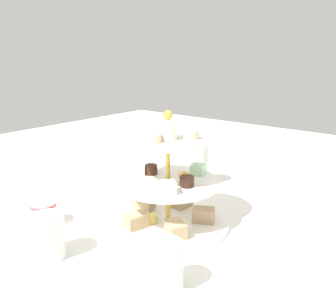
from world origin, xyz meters
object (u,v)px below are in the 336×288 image
(water_glass_short_left, at_px, (47,236))
(butter_knife_left, at_px, (314,232))
(tiered_serving_stand, at_px, (168,191))
(water_glass_tall_right, at_px, (197,164))
(teacup_with_saucer, at_px, (44,214))
(butter_knife_right, at_px, (90,188))
(water_glass_mid_back, at_px, (165,266))

(water_glass_short_left, height_order, butter_knife_left, water_glass_short_left)
(water_glass_short_left, bearing_deg, tiered_serving_stand, 160.49)
(water_glass_tall_right, xyz_separation_m, butter_knife_left, (0.09, 0.36, -0.06))
(teacup_with_saucer, relative_size, butter_knife_right, 0.53)
(tiered_serving_stand, distance_m, water_glass_short_left, 0.27)
(teacup_with_saucer, bearing_deg, water_glass_mid_back, 88.23)
(teacup_with_saucer, bearing_deg, butter_knife_left, 124.71)
(water_glass_short_left, relative_size, butter_knife_left, 0.49)
(water_glass_short_left, relative_size, teacup_with_saucer, 0.93)
(water_glass_tall_right, bearing_deg, water_glass_mid_back, 28.81)
(water_glass_tall_right, bearing_deg, butter_knife_left, 76.41)
(butter_knife_right, bearing_deg, water_glass_short_left, 49.62)
(butter_knife_right, bearing_deg, tiered_serving_stand, 94.89)
(butter_knife_right, height_order, water_glass_mid_back, water_glass_mid_back)
(water_glass_tall_right, distance_m, water_glass_mid_back, 0.50)
(water_glass_tall_right, height_order, water_glass_mid_back, water_glass_tall_right)
(butter_knife_left, bearing_deg, teacup_with_saucer, 105.29)
(tiered_serving_stand, relative_size, water_glass_short_left, 3.26)
(teacup_with_saucer, xyz_separation_m, butter_knife_left, (-0.34, 0.49, -0.02))
(water_glass_short_left, bearing_deg, teacup_with_saucer, -119.93)
(butter_knife_left, distance_m, water_glass_mid_back, 0.37)
(water_glass_tall_right, bearing_deg, butter_knife_right, -45.82)
(tiered_serving_stand, distance_m, butter_knife_left, 0.32)
(tiered_serving_stand, xyz_separation_m, teacup_with_saucer, (0.18, -0.21, -0.05))
(butter_knife_left, bearing_deg, butter_knife_right, 82.66)
(tiered_serving_stand, xyz_separation_m, water_glass_mid_back, (0.19, 0.15, -0.04))
(butter_knife_right, bearing_deg, water_glass_mid_back, 75.41)
(water_glass_tall_right, bearing_deg, water_glass_short_left, 0.62)
(water_glass_short_left, xyz_separation_m, butter_knife_right, (-0.28, -0.22, -0.04))
(teacup_with_saucer, distance_m, butter_knife_left, 0.59)
(water_glass_mid_back, bearing_deg, water_glass_tall_right, -151.19)
(tiered_serving_stand, height_order, water_glass_short_left, tiered_serving_stand)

